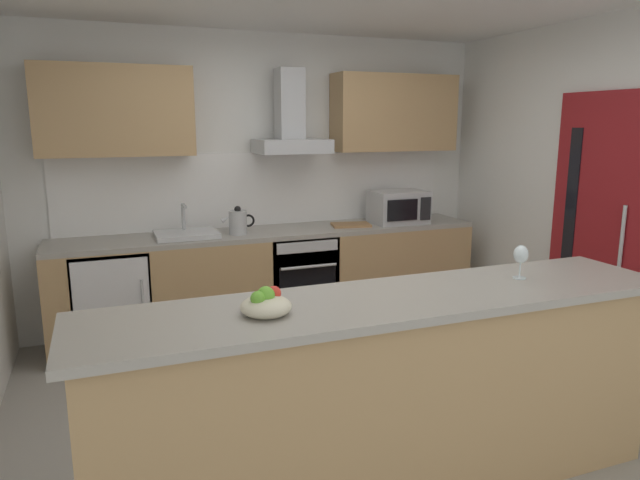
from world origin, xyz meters
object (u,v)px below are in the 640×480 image
(kettle, at_px, (238,222))
(chopping_board, at_px, (351,225))
(sink, at_px, (186,233))
(range_hood, at_px, (291,127))
(wine_glass, at_px, (521,256))
(refrigerator, at_px, (112,301))
(fruit_bowl, at_px, (266,304))
(oven, at_px, (297,278))
(microwave, at_px, (398,207))

(kettle, height_order, chopping_board, kettle)
(sink, bearing_deg, range_hood, 7.08)
(kettle, bearing_deg, chopping_board, 0.55)
(wine_glass, bearing_deg, range_hood, 99.71)
(refrigerator, height_order, chopping_board, chopping_board)
(fruit_bowl, distance_m, chopping_board, 2.84)
(oven, bearing_deg, sink, 179.34)
(sink, distance_m, range_hood, 1.29)
(sink, distance_m, chopping_board, 1.47)
(oven, height_order, chopping_board, chopping_board)
(range_hood, height_order, chopping_board, range_hood)
(refrigerator, xyz_separation_m, fruit_bowl, (0.59, -2.43, 0.64))
(microwave, relative_size, fruit_bowl, 2.27)
(microwave, bearing_deg, sink, 178.86)
(kettle, bearing_deg, oven, 3.65)
(microwave, xyz_separation_m, fruit_bowl, (-1.97, -2.41, 0.01))
(refrigerator, xyz_separation_m, kettle, (1.04, -0.03, 0.58))
(refrigerator, bearing_deg, microwave, -0.56)
(microwave, height_order, fruit_bowl, microwave)
(oven, xyz_separation_m, microwave, (1.00, -0.03, 0.59))
(range_hood, distance_m, wine_glass, 2.61)
(sink, height_order, chopping_board, sink)
(refrigerator, relative_size, range_hood, 1.18)
(sink, bearing_deg, chopping_board, -1.35)
(wine_glass, bearing_deg, refrigerator, 130.16)
(wine_glass, bearing_deg, sink, 120.16)
(refrigerator, distance_m, chopping_board, 2.14)
(range_hood, bearing_deg, kettle, -162.83)
(sink, height_order, kettle, sink)
(fruit_bowl, relative_size, chopping_board, 0.65)
(kettle, relative_size, fruit_bowl, 1.31)
(oven, bearing_deg, fruit_bowl, -111.75)
(refrigerator, bearing_deg, sink, 1.28)
(range_hood, distance_m, chopping_board, 1.03)
(sink, bearing_deg, microwave, -1.14)
(oven, xyz_separation_m, chopping_board, (0.52, -0.02, 0.45))
(oven, xyz_separation_m, range_hood, (0.00, 0.13, 1.33))
(microwave, distance_m, chopping_board, 0.50)
(oven, height_order, microwave, microwave)
(range_hood, xyz_separation_m, wine_glass, (0.43, -2.49, -0.64))
(microwave, height_order, sink, microwave)
(microwave, bearing_deg, refrigerator, 179.44)
(refrigerator, distance_m, range_hood, 2.08)
(fruit_bowl, bearing_deg, sink, 89.58)
(oven, distance_m, chopping_board, 0.69)
(chopping_board, bearing_deg, range_hood, 163.45)
(kettle, bearing_deg, refrigerator, 178.29)
(sink, bearing_deg, refrigerator, -178.72)
(oven, xyz_separation_m, wine_glass, (0.43, -2.36, 0.68))
(microwave, distance_m, sink, 1.96)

